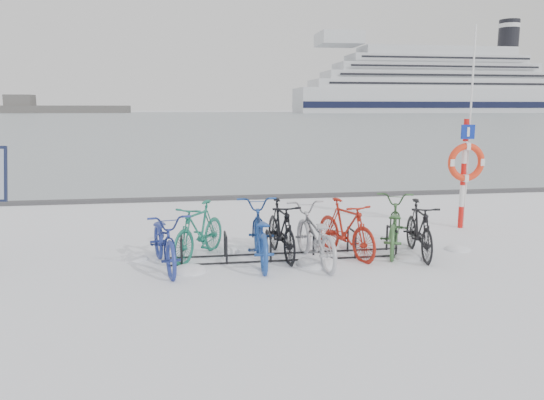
{
  "coord_description": "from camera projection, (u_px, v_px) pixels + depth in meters",
  "views": [
    {
      "loc": [
        -1.63,
        -8.51,
        2.5
      ],
      "look_at": [
        -0.21,
        0.6,
        0.89
      ],
      "focal_mm": 35.0,
      "sensor_mm": 36.0,
      "label": 1
    }
  ],
  "objects": [
    {
      "name": "ground",
      "position": [
        290.0,
        258.0,
        8.96
      ],
      "size": [
        900.0,
        900.0,
        0.0
      ],
      "primitive_type": "plane",
      "color": "white",
      "rests_on": "ground"
    },
    {
      "name": "bike_rack",
      "position": [
        290.0,
        247.0,
        8.93
      ],
      "size": [
        4.0,
        0.48,
        0.46
      ],
      "color": "black",
      "rests_on": "ground"
    },
    {
      "name": "bike_2",
      "position": [
        259.0,
        231.0,
        8.66
      ],
      "size": [
        0.76,
        1.98,
        1.02
      ],
      "primitive_type": "imported",
      "rotation": [
        0.0,
        0.0,
        3.1
      ],
      "color": "#1C4292",
      "rests_on": "ground"
    },
    {
      "name": "cruise_ferry",
      "position": [
        433.0,
        88.0,
        250.77
      ],
      "size": [
        132.76,
        25.05,
        43.62
      ],
      "color": "silver",
      "rests_on": "ground"
    },
    {
      "name": "bike_1",
      "position": [
        199.0,
        229.0,
        8.95
      ],
      "size": [
        1.23,
        1.62,
        0.97
      ],
      "primitive_type": "imported",
      "rotation": [
        0.0,
        0.0,
        -0.54
      ],
      "color": "#1B6E59",
      "rests_on": "ground"
    },
    {
      "name": "snow_drifts",
      "position": [
        306.0,
        259.0,
        8.9
      ],
      "size": [
        6.04,
        1.68,
        0.24
      ],
      "color": "white",
      "rests_on": "ground"
    },
    {
      "name": "lifebuoy_station",
      "position": [
        466.0,
        162.0,
        10.9
      ],
      "size": [
        0.8,
        0.23,
        4.14
      ],
      "color": "red",
      "rests_on": "ground"
    },
    {
      "name": "bike_6",
      "position": [
        393.0,
        223.0,
        9.36
      ],
      "size": [
        1.35,
        1.99,
        0.99
      ],
      "primitive_type": "imported",
      "rotation": [
        0.0,
        0.0,
        2.74
      ],
      "color": "#366233",
      "rests_on": "ground"
    },
    {
      "name": "bike_0",
      "position": [
        165.0,
        238.0,
        8.35
      ],
      "size": [
        1.01,
        1.93,
        0.96
      ],
      "primitive_type": "imported",
      "rotation": [
        0.0,
        0.0,
        0.21
      ],
      "color": "navy",
      "rests_on": "ground"
    },
    {
      "name": "bike_5",
      "position": [
        346.0,
        227.0,
        9.05
      ],
      "size": [
        0.98,
        1.72,
        0.99
      ],
      "primitive_type": "imported",
      "rotation": [
        0.0,
        0.0,
        0.33
      ],
      "color": "#A61F12",
      "rests_on": "ground"
    },
    {
      "name": "bike_3",
      "position": [
        281.0,
        227.0,
        8.97
      ],
      "size": [
        0.63,
        1.71,
        1.01
      ],
      "primitive_type": "imported",
      "rotation": [
        0.0,
        0.0,
        0.1
      ],
      "color": "black",
      "rests_on": "ground"
    },
    {
      "name": "bike_4",
      "position": [
        315.0,
        233.0,
        8.62
      ],
      "size": [
        0.84,
        1.92,
        0.98
      ],
      "primitive_type": "imported",
      "rotation": [
        0.0,
        0.0,
        3.24
      ],
      "color": "#A9AAB1",
      "rests_on": "ground"
    },
    {
      "name": "quay_edge",
      "position": [
        250.0,
        197.0,
        14.7
      ],
      "size": [
        400.0,
        0.25,
        0.1
      ],
      "primitive_type": "cube",
      "color": "#3F3F42",
      "rests_on": "ground"
    },
    {
      "name": "bike_7",
      "position": [
        419.0,
        227.0,
        9.05
      ],
      "size": [
        0.71,
        1.67,
        0.97
      ],
      "primitive_type": "imported",
      "rotation": [
        0.0,
        0.0,
        -0.16
      ],
      "color": "black",
      "rests_on": "ground"
    },
    {
      "name": "ice_sheet",
      "position": [
        194.0,
        116.0,
        159.84
      ],
      "size": [
        400.0,
        298.0,
        0.02
      ],
      "primitive_type": "cube",
      "color": "#9AA6AE",
      "rests_on": "ground"
    }
  ]
}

